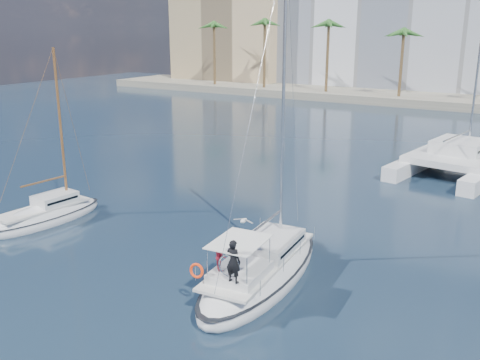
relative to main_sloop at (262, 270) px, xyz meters
The scene contains 10 objects.
ground 5.34m from the main_sloop, 145.53° to the left, with size 160.00×160.00×0.00m, color black.
quay 64.16m from the main_sloop, 93.92° to the left, with size 120.00×14.00×1.20m, color gray.
building_modern 78.92m from the main_sloop, 102.17° to the left, with size 42.00×16.00×28.00m, color white.
building_tan_left 86.30m from the main_sloop, 122.79° to the left, with size 22.00×14.00×22.00m, color tan.
palm_left 71.91m from the main_sloop, 122.61° to the left, with size 3.60×3.60×12.30m.
palm_centre 60.96m from the main_sloop, 94.18° to the left, with size 3.60×3.60×12.30m.
main_sloop is the anchor object (origin of this frame).
small_sloop 14.42m from the main_sloop, behind, with size 2.91×7.47×10.50m.
catamaran 24.86m from the main_sloop, 81.12° to the left, with size 8.58×14.17×19.27m.
seagull 4.92m from the main_sloop, 130.75° to the left, with size 1.19×0.51×0.22m.
Camera 1 is at (15.05, -22.11, 10.99)m, focal length 40.00 mm.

